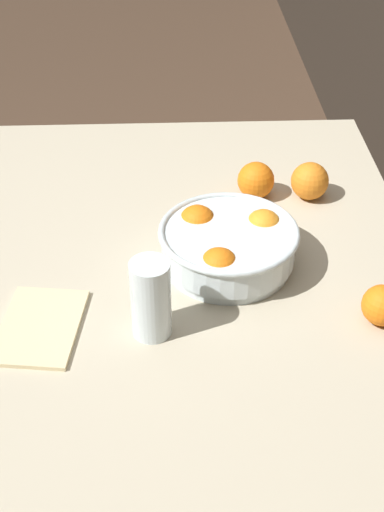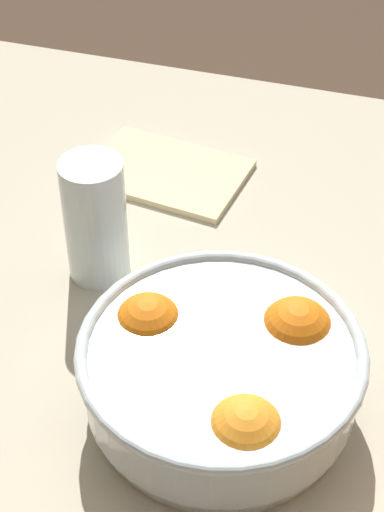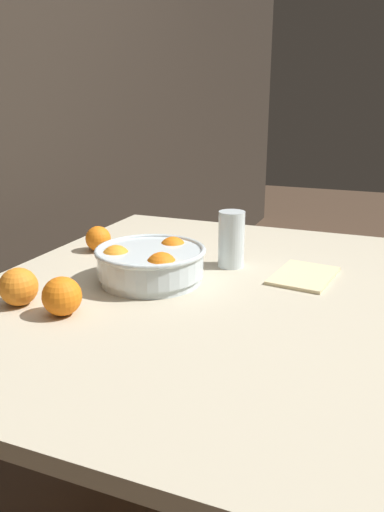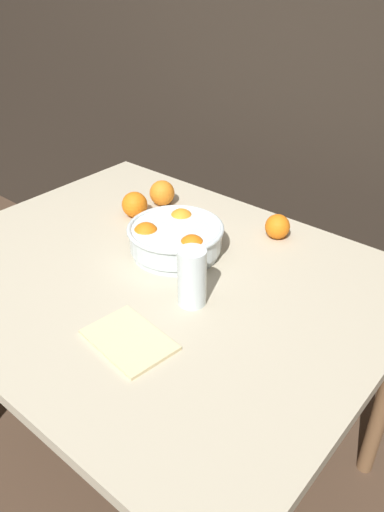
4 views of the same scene
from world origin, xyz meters
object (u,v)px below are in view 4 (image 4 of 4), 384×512
orange_loose_near_bowl (162,193)px  orange_loose_front (135,205)px  fruit_bowl (175,238)px  orange_loose_aside (277,227)px  juice_glass (192,281)px

orange_loose_near_bowl → orange_loose_front: 0.11m
fruit_bowl → orange_loose_front: fruit_bowl is taller
orange_loose_near_bowl → orange_loose_aside: (0.39, 0.06, -0.00)m
juice_glass → fruit_bowl: bearing=141.6°
orange_loose_near_bowl → orange_loose_front: bearing=-94.3°
juice_glass → orange_loose_front: size_ratio=1.82×
orange_loose_front → orange_loose_aside: (0.40, 0.17, -0.00)m
juice_glass → orange_loose_near_bowl: bearing=140.6°
orange_loose_front → orange_loose_aside: bearing=22.7°
fruit_bowl → orange_loose_near_bowl: (-0.23, 0.19, -0.01)m
fruit_bowl → juice_glass: size_ratio=1.81×
juice_glass → orange_loose_aside: (-0.01, 0.39, -0.03)m
orange_loose_aside → orange_loose_front: bearing=-157.3°
fruit_bowl → juice_glass: 0.23m
juice_glass → orange_loose_front: 0.47m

